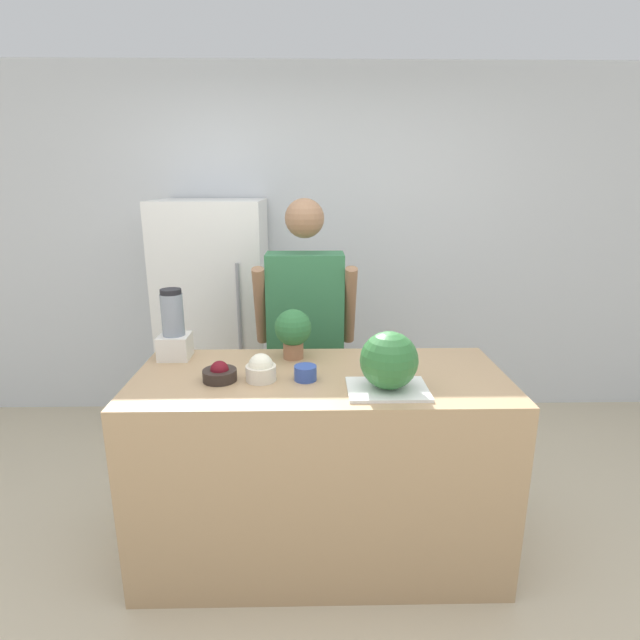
{
  "coord_description": "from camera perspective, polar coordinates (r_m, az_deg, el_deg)",
  "views": [
    {
      "loc": [
        -0.04,
        -1.76,
        1.79
      ],
      "look_at": [
        0.0,
        0.4,
        1.18
      ],
      "focal_mm": 28.0,
      "sensor_mm": 36.0,
      "label": 1
    }
  ],
  "objects": [
    {
      "name": "ground_plane",
      "position": [
        2.51,
        0.21,
        -29.89
      ],
      "size": [
        14.0,
        14.0,
        0.0
      ],
      "primitive_type": "plane",
      "color": "beige"
    },
    {
      "name": "wall_back",
      "position": [
        3.85,
        -0.49,
        8.33
      ],
      "size": [
        8.0,
        0.06,
        2.6
      ],
      "color": "silver",
      "rests_on": "ground_plane"
    },
    {
      "name": "counter_island",
      "position": [
        2.5,
        0.02,
        -16.27
      ],
      "size": [
        1.7,
        0.73,
        0.93
      ],
      "color": "tan",
      "rests_on": "ground_plane"
    },
    {
      "name": "refrigerator",
      "position": [
        3.64,
        -11.77,
        0.07
      ],
      "size": [
        0.72,
        0.67,
        1.67
      ],
      "color": "white",
      "rests_on": "ground_plane"
    },
    {
      "name": "person",
      "position": [
        2.97,
        -1.67,
        -2.42
      ],
      "size": [
        0.58,
        0.27,
        1.7
      ],
      "color": "gray",
      "rests_on": "ground_plane"
    },
    {
      "name": "cutting_board",
      "position": [
        2.14,
        7.71,
        -7.83
      ],
      "size": [
        0.34,
        0.25,
        0.01
      ],
      "color": "white",
      "rests_on": "counter_island"
    },
    {
      "name": "watermelon",
      "position": [
        2.09,
        7.89,
        -4.59
      ],
      "size": [
        0.24,
        0.24,
        0.24
      ],
      "color": "#2D6B33",
      "rests_on": "cutting_board"
    },
    {
      "name": "bowl_cherries",
      "position": [
        2.26,
        -11.39,
        -6.01
      ],
      "size": [
        0.15,
        0.15,
        0.09
      ],
      "color": "#2D231E",
      "rests_on": "counter_island"
    },
    {
      "name": "bowl_cream",
      "position": [
        2.23,
        -6.78,
        -5.6
      ],
      "size": [
        0.13,
        0.13,
        0.12
      ],
      "color": "beige",
      "rests_on": "counter_island"
    },
    {
      "name": "bowl_small_blue",
      "position": [
        2.22,
        -1.68,
        -6.07
      ],
      "size": [
        0.1,
        0.1,
        0.07
      ],
      "color": "#334C9E",
      "rests_on": "counter_island"
    },
    {
      "name": "blender",
      "position": [
        2.56,
        -16.38,
        -1.08
      ],
      "size": [
        0.15,
        0.15,
        0.35
      ],
      "color": "silver",
      "rests_on": "counter_island"
    },
    {
      "name": "potted_plant",
      "position": [
        2.46,
        -3.1,
        -1.18
      ],
      "size": [
        0.18,
        0.18,
        0.25
      ],
      "color": "#996647",
      "rests_on": "counter_island"
    }
  ]
}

